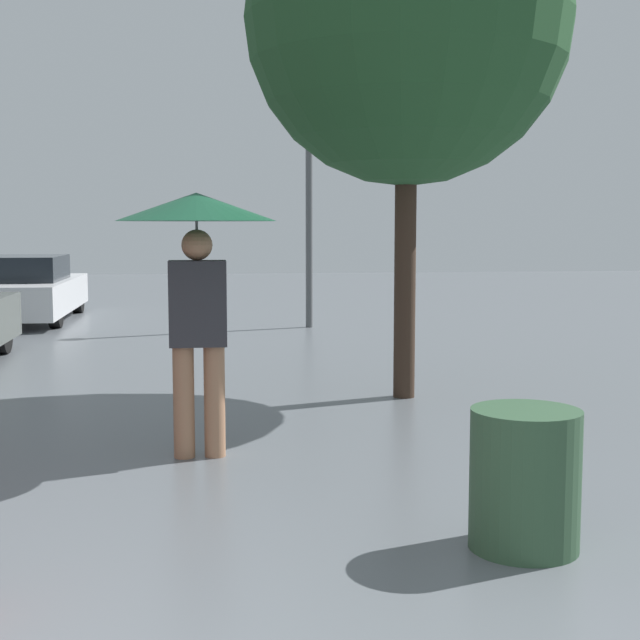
{
  "coord_description": "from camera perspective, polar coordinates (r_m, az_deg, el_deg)",
  "views": [
    {
      "loc": [
        0.11,
        -2.02,
        1.69
      ],
      "look_at": [
        0.95,
        4.47,
        1.0
      ],
      "focal_mm": 50.0,
      "sensor_mm": 36.0,
      "label": 1
    }
  ],
  "objects": [
    {
      "name": "street_lamp",
      "position": [
        14.9,
        -0.71,
        9.77
      ],
      "size": [
        0.3,
        0.3,
        4.13
      ],
      "color": "#515456",
      "rests_on": "ground_plane"
    },
    {
      "name": "tree",
      "position": [
        8.98,
        5.62,
        18.45
      ],
      "size": [
        3.12,
        3.12,
        5.2
      ],
      "color": "#38281E",
      "rests_on": "ground_plane"
    },
    {
      "name": "parked_car_farthest",
      "position": [
        16.85,
        -18.68,
        1.83
      ],
      "size": [
        1.84,
        4.27,
        1.17
      ],
      "color": "silver",
      "rests_on": "ground_plane"
    },
    {
      "name": "pedestrian",
      "position": [
        6.49,
        -7.88,
        4.83
      ],
      "size": [
        1.16,
        1.16,
        1.93
      ],
      "color": "#9E7051",
      "rests_on": "ground_plane"
    },
    {
      "name": "trash_bin",
      "position": [
        4.86,
        12.97,
        -9.9
      ],
      "size": [
        0.58,
        0.58,
        0.74
      ],
      "color": "#2D4C33",
      "rests_on": "ground_plane"
    }
  ]
}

